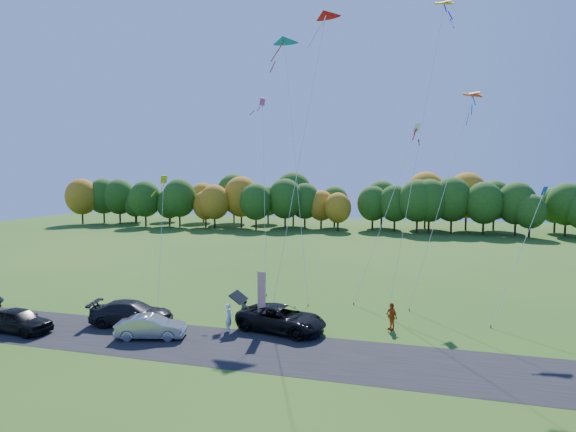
% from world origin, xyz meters
% --- Properties ---
extents(ground, '(160.00, 160.00, 0.00)m').
position_xyz_m(ground, '(0.00, 0.00, 0.00)').
color(ground, '#254F14').
extents(asphalt_strip, '(90.00, 6.00, 0.01)m').
position_xyz_m(asphalt_strip, '(0.00, -4.00, 0.01)').
color(asphalt_strip, black).
rests_on(asphalt_strip, ground).
extents(tree_line, '(116.00, 12.00, 10.00)m').
position_xyz_m(tree_line, '(0.00, 55.00, 0.00)').
color(tree_line, '#1E4711').
rests_on(tree_line, ground).
extents(black_suv, '(6.41, 3.96, 1.66)m').
position_xyz_m(black_suv, '(1.26, -0.52, 0.83)').
color(black_suv, black).
rests_on(black_suv, ground).
extents(silver_sedan, '(4.52, 2.53, 1.41)m').
position_xyz_m(silver_sedan, '(-6.31, -3.85, 0.71)').
color(silver_sedan, '#9D9DA1').
rests_on(silver_sedan, ground).
extents(dark_truck_a, '(5.94, 3.40, 1.62)m').
position_xyz_m(dark_truck_a, '(-8.98, -1.90, 0.81)').
color(dark_truck_a, black).
rests_on(dark_truck_a, ground).
extents(dark_truck_b, '(4.72, 2.29, 1.55)m').
position_xyz_m(dark_truck_b, '(-15.22, -5.06, 0.78)').
color(dark_truck_b, black).
rests_on(dark_truck_b, ground).
extents(person_tailgate_a, '(0.49, 0.69, 1.81)m').
position_xyz_m(person_tailgate_a, '(-2.07, -1.36, 0.90)').
color(person_tailgate_a, white).
rests_on(person_tailgate_a, ground).
extents(person_tailgate_b, '(0.73, 0.90, 1.73)m').
position_xyz_m(person_tailgate_b, '(-1.75, 0.86, 0.86)').
color(person_tailgate_b, gray).
rests_on(person_tailgate_b, ground).
extents(person_east, '(1.01, 1.12, 1.83)m').
position_xyz_m(person_east, '(8.25, 1.53, 0.91)').
color(person_east, '#BD4D11').
rests_on(person_east, ground).
extents(feather_flag, '(0.53, 0.17, 4.04)m').
position_xyz_m(feather_flag, '(-0.01, -0.91, 2.47)').
color(feather_flag, '#999999').
rests_on(feather_flag, ground).
extents(kite_delta_blue, '(6.31, 12.09, 25.22)m').
position_xyz_m(kite_delta_blue, '(-0.72, 10.96, 12.13)').
color(kite_delta_blue, '#4C3F33').
rests_on(kite_delta_blue, ground).
extents(kite_parafoil_orange, '(5.79, 12.31, 26.35)m').
position_xyz_m(kite_parafoil_orange, '(9.98, 10.19, 13.02)').
color(kite_parafoil_orange, '#4C3F33').
rests_on(kite_parafoil_orange, ground).
extents(kite_delta_red, '(3.57, 9.09, 24.71)m').
position_xyz_m(kite_delta_red, '(1.16, 5.59, 12.18)').
color(kite_delta_red, '#4C3F33').
rests_on(kite_delta_red, ground).
extents(kite_parafoil_rainbow, '(6.52, 7.78, 17.66)m').
position_xyz_m(kite_parafoil_rainbow, '(11.89, 9.78, 8.68)').
color(kite_parafoil_rainbow, '#4C3F33').
rests_on(kite_parafoil_rainbow, ground).
extents(kite_diamond_yellow, '(3.37, 6.70, 10.55)m').
position_xyz_m(kite_diamond_yellow, '(-10.56, 4.76, 5.05)').
color(kite_diamond_yellow, '#4C3F33').
rests_on(kite_diamond_yellow, ground).
extents(kite_diamond_white, '(5.34, 7.76, 15.27)m').
position_xyz_m(kite_diamond_white, '(7.52, 10.22, 7.33)').
color(kite_diamond_white, '#4C3F33').
rests_on(kite_diamond_white, ground).
extents(kite_diamond_pink, '(3.16, 7.58, 18.11)m').
position_xyz_m(kite_diamond_pink, '(-3.55, 10.95, 8.83)').
color(kite_diamond_pink, '#4C3F33').
rests_on(kite_diamond_pink, ground).
extents(kite_diamond_blue_low, '(4.45, 4.50, 9.72)m').
position_xyz_m(kite_diamond_blue_low, '(16.65, 5.56, 4.63)').
color(kite_diamond_blue_low, '#4C3F33').
rests_on(kite_diamond_blue_low, ground).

